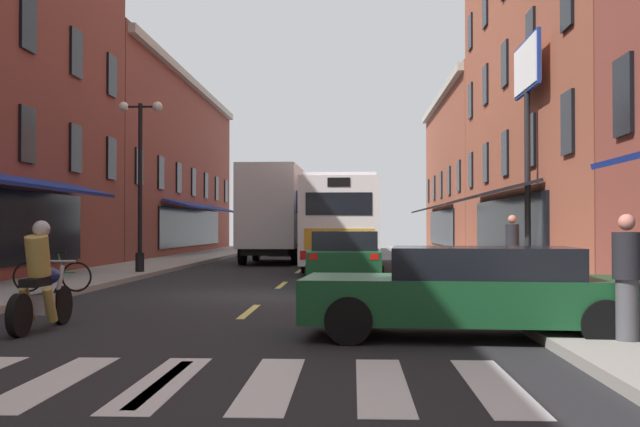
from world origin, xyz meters
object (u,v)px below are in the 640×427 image
at_px(sedan_far, 473,291).
at_px(sedan_near, 346,258).
at_px(motorcycle_rider, 41,284).
at_px(street_lamp_twin, 140,177).
at_px(bicycle_near, 52,275).
at_px(pedestrian_near, 629,274).
at_px(box_truck, 273,215).
at_px(pedestrian_mid, 512,246).
at_px(transit_bus, 343,223).
at_px(sedan_mid, 290,243).
at_px(billboard_sign, 527,95).

bearing_deg(sedan_far, sedan_near, 101.49).
distance_m(sedan_near, motorcycle_rider, 9.91).
distance_m(motorcycle_rider, street_lamp_twin, 13.30).
relative_size(bicycle_near, pedestrian_near, 1.08).
bearing_deg(pedestrian_near, bicycle_near, 42.65).
distance_m(bicycle_near, pedestrian_near, 12.14).
height_order(box_truck, pedestrian_mid, box_truck).
relative_size(transit_bus, motorcycle_rider, 5.58).
bearing_deg(bicycle_near, street_lamp_twin, 91.62).
bearing_deg(transit_bus, sedan_near, -88.80).
bearing_deg(box_truck, sedan_mid, 90.62).
bearing_deg(pedestrian_near, motorcycle_rider, 65.67).
relative_size(sedan_near, street_lamp_twin, 0.88).
bearing_deg(sedan_mid, box_truck, -89.38).
xyz_separation_m(sedan_near, bicycle_near, (-6.39, -3.62, -0.24)).
bearing_deg(transit_bus, billboard_sign, -50.22).
distance_m(sedan_near, sedan_far, 9.47).
relative_size(transit_bus, sedan_far, 2.40).
bearing_deg(street_lamp_twin, billboard_sign, -7.11).
bearing_deg(sedan_near, transit_bus, 91.20).
relative_size(transit_bus, pedestrian_mid, 6.60).
bearing_deg(bicycle_near, billboard_sign, 27.89).
bearing_deg(pedestrian_mid, pedestrian_near, 139.60).
xyz_separation_m(transit_bus, motorcycle_rider, (-4.31, -18.04, -1.03)).
bearing_deg(transit_bus, sedan_mid, 102.99).
distance_m(motorcycle_rider, pedestrian_near, 8.30).
height_order(transit_bus, motorcycle_rider, transit_bus).
bearing_deg(sedan_near, motorcycle_rider, -117.01).
distance_m(sedan_mid, bicycle_near, 26.79).
distance_m(billboard_sign, street_lamp_twin, 12.25).
bearing_deg(motorcycle_rider, billboard_sign, 49.27).
relative_size(sedan_mid, sedan_far, 0.97).
relative_size(sedan_near, sedan_far, 0.99).
xyz_separation_m(sedan_mid, pedestrian_near, (7.01, -33.44, 0.27)).
height_order(box_truck, pedestrian_near, box_truck).
bearing_deg(sedan_near, bicycle_near, -150.48).
bearing_deg(pedestrian_mid, sedan_near, 63.08).
distance_m(billboard_sign, pedestrian_near, 13.88).
bearing_deg(box_truck, street_lamp_twin, -110.16).
distance_m(billboard_sign, pedestrian_mid, 4.87).
distance_m(transit_bus, sedan_far, 18.64).
distance_m(motorcycle_rider, pedestrian_mid, 13.12).
relative_size(box_truck, bicycle_near, 4.12).
bearing_deg(street_lamp_twin, motorcycle_rider, -80.71).
distance_m(pedestrian_near, pedestrian_mid, 11.19).
relative_size(sedan_near, motorcycle_rider, 2.31).
bearing_deg(pedestrian_near, sedan_mid, -1.29).
distance_m(billboard_sign, transit_bus, 9.40).
bearing_deg(bicycle_near, pedestrian_near, -34.22).
relative_size(sedan_far, motorcycle_rider, 2.32).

